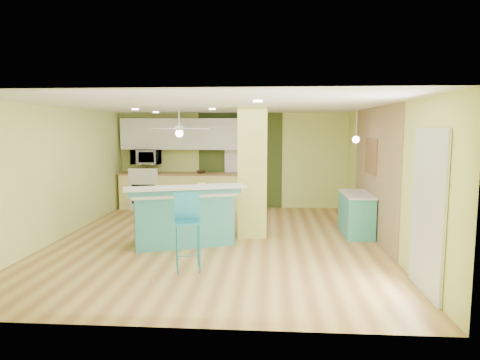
% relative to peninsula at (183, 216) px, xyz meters
% --- Properties ---
extents(floor, '(6.00, 7.00, 0.01)m').
position_rel_peninsula_xyz_m(floor, '(0.59, 0.19, -0.52)').
color(floor, olive).
rests_on(floor, ground).
extents(ceiling, '(6.00, 7.00, 0.01)m').
position_rel_peninsula_xyz_m(ceiling, '(0.59, 0.19, 1.99)').
color(ceiling, white).
rests_on(ceiling, wall_back).
extents(wall_back, '(6.00, 0.01, 2.50)m').
position_rel_peninsula_xyz_m(wall_back, '(0.59, 3.69, 0.74)').
color(wall_back, '#D3DE77').
rests_on(wall_back, floor).
extents(wall_front, '(6.00, 0.01, 2.50)m').
position_rel_peninsula_xyz_m(wall_front, '(0.59, -3.32, 0.74)').
color(wall_front, '#D3DE77').
rests_on(wall_front, floor).
extents(wall_left, '(0.01, 7.00, 2.50)m').
position_rel_peninsula_xyz_m(wall_left, '(-2.41, 0.19, 0.74)').
color(wall_left, '#D3DE77').
rests_on(wall_left, floor).
extents(wall_right, '(0.01, 7.00, 2.50)m').
position_rel_peninsula_xyz_m(wall_right, '(3.60, 0.19, 0.74)').
color(wall_right, '#D3DE77').
rests_on(wall_right, floor).
extents(wood_panel, '(0.02, 3.40, 2.50)m').
position_rel_peninsula_xyz_m(wood_panel, '(3.58, 0.79, 0.74)').
color(wood_panel, '#8D6F50').
rests_on(wood_panel, floor).
extents(olive_accent, '(2.20, 0.02, 2.50)m').
position_rel_peninsula_xyz_m(olive_accent, '(0.79, 3.68, 0.74)').
color(olive_accent, '#3A491D').
rests_on(olive_accent, floor).
extents(interior_door, '(0.82, 0.05, 2.00)m').
position_rel_peninsula_xyz_m(interior_door, '(0.79, 3.65, 0.49)').
color(interior_door, white).
rests_on(interior_door, floor).
extents(french_door, '(0.04, 1.08, 2.10)m').
position_rel_peninsula_xyz_m(french_door, '(3.56, -2.11, 0.54)').
color(french_door, silver).
rests_on(french_door, floor).
extents(column, '(0.55, 0.55, 2.50)m').
position_rel_peninsula_xyz_m(column, '(1.24, 0.69, 0.74)').
color(column, '#B8BC57').
rests_on(column, floor).
extents(kitchen_run, '(3.25, 0.63, 0.94)m').
position_rel_peninsula_xyz_m(kitchen_run, '(-0.71, 3.39, -0.04)').
color(kitchen_run, '#EFE87D').
rests_on(kitchen_run, floor).
extents(stove, '(0.76, 0.66, 1.08)m').
position_rel_peninsula_xyz_m(stove, '(-1.66, 3.38, -0.05)').
color(stove, white).
rests_on(stove, floor).
extents(upper_cabinets, '(3.20, 0.34, 0.80)m').
position_rel_peninsula_xyz_m(upper_cabinets, '(-0.71, 3.51, 1.44)').
color(upper_cabinets, white).
rests_on(upper_cabinets, wall_back).
extents(microwave, '(0.70, 0.48, 0.39)m').
position_rel_peninsula_xyz_m(microwave, '(-1.66, 3.39, 0.84)').
color(microwave, white).
rests_on(microwave, wall_back).
extents(ceiling_fan, '(1.41, 1.41, 0.61)m').
position_rel_peninsula_xyz_m(ceiling_fan, '(-0.51, 2.19, 1.57)').
color(ceiling_fan, white).
rests_on(ceiling_fan, ceiling).
extents(pendant_lamp, '(0.14, 0.14, 0.69)m').
position_rel_peninsula_xyz_m(pendant_lamp, '(3.24, 0.94, 1.37)').
color(pendant_lamp, white).
rests_on(pendant_lamp, ceiling).
extents(wall_decor, '(0.03, 0.90, 0.70)m').
position_rel_peninsula_xyz_m(wall_decor, '(3.56, 0.99, 1.04)').
color(wall_decor, brown).
rests_on(wall_decor, wood_panel).
extents(peninsula, '(2.20, 1.68, 1.11)m').
position_rel_peninsula_xyz_m(peninsula, '(0.00, 0.00, 0.00)').
color(peninsula, teal).
rests_on(peninsula, floor).
extents(bar_stool, '(0.46, 0.46, 1.15)m').
position_rel_peninsula_xyz_m(bar_stool, '(0.36, -1.40, 0.25)').
color(bar_stool, teal).
rests_on(bar_stool, floor).
extents(side_counter, '(0.54, 1.28, 0.82)m').
position_rel_peninsula_xyz_m(side_counter, '(3.29, 0.94, -0.10)').
color(side_counter, teal).
rests_on(side_counter, floor).
extents(fruit_bowl, '(0.30, 0.30, 0.06)m').
position_rel_peninsula_xyz_m(fruit_bowl, '(-0.21, 3.36, 0.46)').
color(fruit_bowl, '#3B2318').
rests_on(fruit_bowl, kitchen_run).
extents(canister, '(0.15, 0.15, 0.14)m').
position_rel_peninsula_xyz_m(canister, '(0.32, 0.09, 0.52)').
color(canister, yellow).
rests_on(canister, peninsula).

